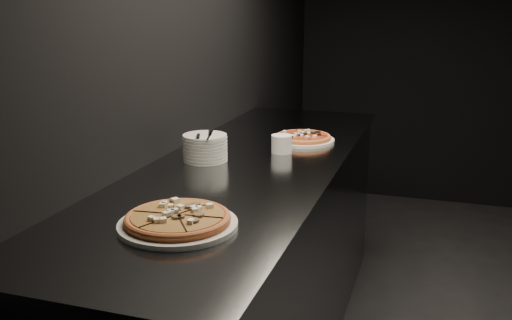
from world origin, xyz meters
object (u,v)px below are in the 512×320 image
(plate_stack, at_px, (205,147))
(cutlery, at_px, (205,135))
(counter, at_px, (250,263))
(ramekin, at_px, (282,143))
(pizza_tomato, at_px, (303,138))
(pizza_mushroom, at_px, (178,220))

(plate_stack, xyz_separation_m, cutlery, (0.01, -0.01, 0.06))
(cutlery, bearing_deg, counter, -2.13)
(counter, xyz_separation_m, ramekin, (0.09, 0.17, 0.50))
(pizza_tomato, xyz_separation_m, plate_stack, (-0.31, -0.45, 0.04))
(cutlery, bearing_deg, pizza_tomato, 35.70)
(cutlery, height_order, ramekin, cutlery)
(counter, relative_size, plate_stack, 13.56)
(ramekin, bearing_deg, counter, -117.75)
(counter, xyz_separation_m, cutlery, (-0.17, -0.06, 0.57))
(pizza_tomato, distance_m, cutlery, 0.56)
(pizza_mushroom, distance_m, ramekin, 0.92)
(pizza_mushroom, relative_size, plate_stack, 1.92)
(pizza_mushroom, bearing_deg, cutlery, 106.53)
(pizza_mushroom, relative_size, cutlery, 1.80)
(pizza_mushroom, xyz_separation_m, plate_stack, (-0.21, 0.70, 0.03))
(pizza_mushroom, distance_m, cutlery, 0.73)
(pizza_tomato, relative_size, ramekin, 3.29)
(ramekin, bearing_deg, pizza_mushroom, -93.33)
(counter, relative_size, cutlery, 12.71)
(plate_stack, bearing_deg, pizza_mushroom, -73.23)
(pizza_tomato, height_order, cutlery, cutlery)
(plate_stack, xyz_separation_m, ramekin, (0.27, 0.22, -0.01))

